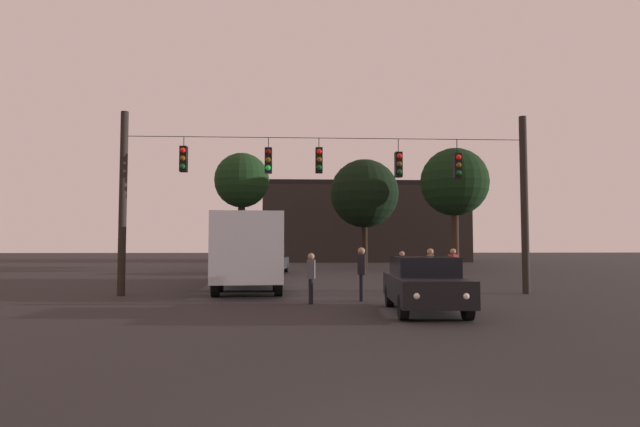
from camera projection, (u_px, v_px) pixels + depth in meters
ground_plane at (316, 278)px, 29.15m from camera, size 168.00×168.00×0.00m
overhead_signal_span at (327, 190)px, 19.60m from camera, size 15.31×0.44×6.77m
city_bus at (249, 244)px, 22.95m from camera, size 3.22×11.14×3.00m
car_near_right at (424, 283)px, 14.38m from camera, size 2.07×4.43×1.52m
car_far_left at (272, 261)px, 33.40m from camera, size 2.15×4.45×1.52m
pedestrian_crossing_left at (311, 275)px, 16.45m from camera, size 0.29×0.39×1.59m
pedestrian_crossing_center at (362, 270)px, 17.26m from camera, size 0.31×0.40×1.76m
pedestrian_crossing_right at (402, 268)px, 21.20m from camera, size 0.30×0.40×1.58m
pedestrian_near_bus at (431, 269)px, 19.06m from camera, size 0.33×0.41×1.71m
pedestrian_trailing at (453, 267)px, 20.70m from camera, size 0.36×0.42×1.69m
corner_building at (361, 223)px, 59.45m from camera, size 21.53×12.26×8.45m
tree_left_silhouette at (455, 182)px, 37.36m from camera, size 4.84×4.84×8.71m
tree_behind_building at (364, 194)px, 41.71m from camera, size 5.44×5.44×8.62m
tree_right_far at (242, 181)px, 38.23m from camera, size 3.99×3.99×8.52m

